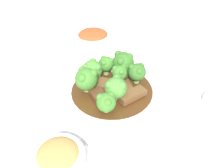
{
  "coord_description": "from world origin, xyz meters",
  "views": [
    {
      "loc": [
        0.43,
        0.2,
        0.42
      ],
      "look_at": [
        0.0,
        0.0,
        0.03
      ],
      "focal_mm": 42.0,
      "sensor_mm": 36.0,
      "label": 1
    }
  ],
  "objects": [
    {
      "name": "broccoli_floret_3",
      "position": [
        0.03,
        -0.05,
        0.05
      ],
      "size": [
        0.05,
        0.05,
        0.06
      ],
      "color": "#7FA84C",
      "rests_on": "main_plate"
    },
    {
      "name": "broccoli_floret_2",
      "position": [
        0.03,
        0.02,
        0.05
      ],
      "size": [
        0.05,
        0.05,
        0.05
      ],
      "color": "#8EB756",
      "rests_on": "main_plate"
    },
    {
      "name": "broccoli_floret_6",
      "position": [
        -0.07,
        -0.0,
        0.05
      ],
      "size": [
        0.05,
        0.05,
        0.06
      ],
      "color": "#7FA84C",
      "rests_on": "main_plate"
    },
    {
      "name": "serving_spoon",
      "position": [
        -0.1,
        -0.02,
        0.03
      ],
      "size": [
        0.22,
        0.07,
        0.01
      ],
      "color": "silver",
      "rests_on": "main_plate"
    },
    {
      "name": "broccoli_floret_7",
      "position": [
        0.07,
        0.02,
        0.04
      ],
      "size": [
        0.04,
        0.04,
        0.05
      ],
      "color": "#7FA84C",
      "rests_on": "main_plate"
    },
    {
      "name": "side_bowl_appetizer",
      "position": [
        0.22,
        -0.0,
        0.03
      ],
      "size": [
        0.09,
        0.09,
        0.05
      ],
      "color": "white",
      "rests_on": "ground_plane"
    },
    {
      "name": "side_bowl_kimchi",
      "position": [
        -0.2,
        -0.16,
        0.02
      ],
      "size": [
        0.11,
        0.11,
        0.04
      ],
      "color": "white",
      "rests_on": "ground_plane"
    },
    {
      "name": "beef_strip_0",
      "position": [
        -0.01,
        0.02,
        0.02
      ],
      "size": [
        0.06,
        0.06,
        0.01
      ],
      "color": "brown",
      "rests_on": "main_plate"
    },
    {
      "name": "broccoli_floret_0",
      "position": [
        -0.05,
        -0.04,
        0.05
      ],
      "size": [
        0.04,
        0.04,
        0.05
      ],
      "color": "#8EB756",
      "rests_on": "main_plate"
    },
    {
      "name": "broccoli_floret_1",
      "position": [
        -0.05,
        0.04,
        0.05
      ],
      "size": [
        0.04,
        0.04,
        0.05
      ],
      "color": "#7FA84C",
      "rests_on": "main_plate"
    },
    {
      "name": "sauce_dish",
      "position": [
        -0.08,
        0.23,
        0.01
      ],
      "size": [
        0.06,
        0.06,
        0.01
      ],
      "color": "white",
      "rests_on": "ground_plane"
    },
    {
      "name": "broccoli_floret_4",
      "position": [
        -0.03,
        0.01,
        0.05
      ],
      "size": [
        0.04,
        0.04,
        0.05
      ],
      "color": "#8EB756",
      "rests_on": "main_plate"
    },
    {
      "name": "ground_plane",
      "position": [
        0.0,
        0.0,
        0.0
      ],
      "size": [
        4.0,
        4.0,
        0.0
      ],
      "primitive_type": "plane",
      "color": "silver"
    },
    {
      "name": "beef_strip_2",
      "position": [
        0.05,
        -0.01,
        0.03
      ],
      "size": [
        0.06,
        0.07,
        0.01
      ],
      "color": "#56331E",
      "rests_on": "main_plate"
    },
    {
      "name": "beef_strip_1",
      "position": [
        0.01,
        0.05,
        0.03
      ],
      "size": [
        0.07,
        0.06,
        0.02
      ],
      "color": "brown",
      "rests_on": "main_plate"
    },
    {
      "name": "main_plate",
      "position": [
        0.0,
        0.0,
        0.01
      ],
      "size": [
        0.31,
        0.31,
        0.02
      ],
      "color": "white",
      "rests_on": "ground_plane"
    },
    {
      "name": "broccoli_floret_5",
      "position": [
        -0.02,
        -0.06,
        0.05
      ],
      "size": [
        0.05,
        0.05,
        0.05
      ],
      "color": "#7FA84C",
      "rests_on": "main_plate"
    },
    {
      "name": "beef_strip_3",
      "position": [
        0.0,
        -0.02,
        0.03
      ],
      "size": [
        0.05,
        0.08,
        0.01
      ],
      "color": "brown",
      "rests_on": "main_plate"
    }
  ]
}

